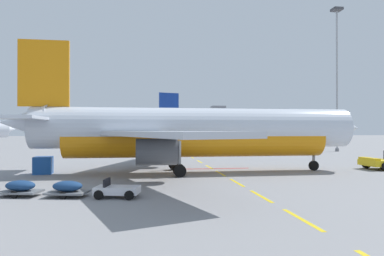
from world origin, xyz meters
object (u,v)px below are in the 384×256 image
object	(u,v)px
airliner_far_center	(224,131)
baggage_train	(44,188)
airliner_far_right	(125,133)
airliner_foreground	(191,131)
apron_light_mast_far	(337,63)
uld_cargo_container	(43,165)

from	to	relation	value
airliner_far_center	baggage_train	xyz separation A→B (m)	(-24.12, -54.81, -3.36)
airliner_far_right	baggage_train	bearing A→B (deg)	-90.13
airliner_foreground	airliner_far_center	size ratio (longest dim) A/B	1.02
airliner_far_right	apron_light_mast_far	xyz separation A→B (m)	(42.62, -49.07, 13.87)
baggage_train	airliner_far_center	bearing A→B (deg)	66.24
airliner_far_center	apron_light_mast_far	distance (m)	27.49
uld_cargo_container	baggage_train	bearing A→B (deg)	-74.30
airliner_far_center	apron_light_mast_far	xyz separation A→B (m)	(18.70, -15.37, 13.03)
airliner_far_center	baggage_train	world-z (taller)	airliner_far_center
airliner_far_right	airliner_foreground	bearing A→B (deg)	-82.46
airliner_foreground	airliner_far_center	xyz separation A→B (m)	(13.58, 44.38, -0.06)
airliner_far_center	airliner_far_right	bearing A→B (deg)	125.37
airliner_far_right	uld_cargo_container	world-z (taller)	airliner_far_right
airliner_foreground	airliner_far_right	distance (m)	78.76
airliner_far_center	baggage_train	size ratio (longest dim) A/B	2.91
airliner_far_center	uld_cargo_container	world-z (taller)	airliner_far_center
airliner_far_center	apron_light_mast_far	world-z (taller)	apron_light_mast_far
airliner_foreground	baggage_train	distance (m)	15.23
uld_cargo_container	airliner_far_center	bearing A→B (deg)	57.72
airliner_far_center	baggage_train	bearing A→B (deg)	-113.76
airliner_foreground	apron_light_mast_far	bearing A→B (deg)	41.95
airliner_far_right	apron_light_mast_far	size ratio (longest dim) A/B	0.97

